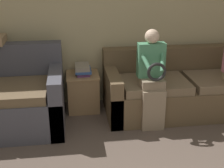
% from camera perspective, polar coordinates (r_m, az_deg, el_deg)
% --- Properties ---
extents(wall_back, '(7.32, 0.06, 2.55)m').
position_cam_1_polar(wall_back, '(4.43, -1.79, 12.47)').
color(wall_back, '#C6B789').
rests_on(wall_back, ground_plane).
extents(couch_main, '(2.17, 0.90, 0.84)m').
position_cam_1_polar(couch_main, '(4.45, 12.93, -0.97)').
color(couch_main, brown).
rests_on(couch_main, ground_plane).
extents(child_left_seated, '(0.34, 0.38, 1.22)m').
position_cam_1_polar(child_left_seated, '(3.83, 7.34, 1.46)').
color(child_left_seated, gray).
rests_on(child_left_seated, ground_plane).
extents(side_shelf, '(0.45, 0.47, 0.52)m').
position_cam_1_polar(side_shelf, '(4.40, -5.31, -1.31)').
color(side_shelf, '#9E7A51').
rests_on(side_shelf, ground_plane).
extents(book_stack, '(0.22, 0.32, 0.14)m').
position_cam_1_polar(book_stack, '(4.29, -5.38, 2.67)').
color(book_stack, '#7A4284').
rests_on(book_stack, side_shelf).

